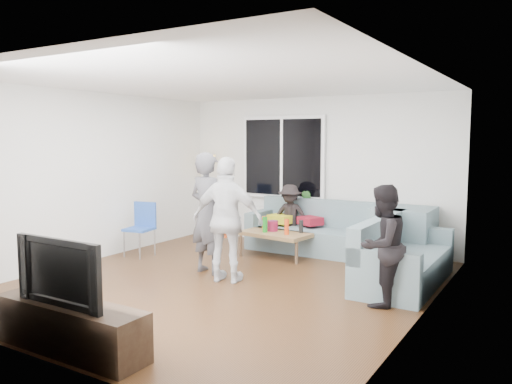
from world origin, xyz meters
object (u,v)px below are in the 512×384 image
Objects in this scene: coffee_table at (276,244)px; spectator_back at (290,217)px; spectator_right at (382,246)px; sofa_back_section at (316,227)px; side_chair at (139,230)px; floor_lamp at (208,197)px; tv_console at (70,327)px; player_left at (208,213)px; player_right at (227,220)px; television at (68,270)px; sofa_right_section at (405,252)px.

coffee_table is 0.76m from spectator_back.
sofa_back_section is at bearing -122.42° from spectator_right.
floor_lamp is at bearing 80.16° from side_chair.
spectator_back is 4.82m from tv_console.
player_left reaches higher than player_right.
coffee_table is at bearing -93.74° from spectator_back.
floor_lamp is at bearing 113.31° from tv_console.
player_left reaches higher than television.
television is at bearing -92.54° from sofa_back_section.
sofa_back_section is 1.36× the size of player_left.
sofa_back_section is 2.76m from spectator_right.
spectator_right is at bearing -180.00° from sofa_right_section.
sofa_right_section is 1.82× the size of coffee_table.
sofa_back_section is at bearing 27.06° from side_chair.
tv_console is (2.10, -4.87, -0.56)m from floor_lamp.
floor_lamp is (-4.07, 1.22, 0.36)m from sofa_right_section.
tv_console is at bearing 78.71° from player_right.
tv_console is at bearing 110.13° from player_left.
sofa_back_section is 4.78m from television.
spectator_back is (-0.24, 2.24, -0.27)m from player_right.
coffee_table is 1.28× the size of side_chair.
sofa_right_section is at bearing -164.48° from player_right.
player_left is at bearing -75.08° from spectator_right.
player_left is (-2.52, -0.86, 0.42)m from sofa_right_section.
sofa_back_section reaches higher than tv_console.
sofa_right_section is at bearing -38.51° from spectator_back.
television is (-0.21, -4.77, 0.31)m from sofa_back_section.
sofa_right_section is 1.02m from spectator_right.
sofa_back_section is 2.09× the size of coffee_table.
spectator_right is 1.33× the size of television.
player_left is 1.03× the size of player_right.
television is at bearing 0.00° from tv_console.
player_left is at bearing -53.33° from floor_lamp.
floor_lamp reaches higher than side_chair.
side_chair reaches higher than coffee_table.
sofa_back_section is 1.44× the size of tv_console.
coffee_table is 1.69m from player_right.
coffee_table is 0.65× the size of player_left.
side_chair reaches higher than sofa_back_section.
player_left is at bearing -104.14° from coffee_table.
spectator_back is (1.80, -0.07, -0.23)m from floor_lamp.
sofa_right_section is at bearing -1.25° from side_chair.
player_left reaches higher than coffee_table.
spectator_right reaches higher than side_chair.
floor_lamp is 2.60m from player_left.
player_left is at bearing -37.38° from player_right.
spectator_right reaches higher than spectator_back.
player_left is (1.55, -0.25, 0.42)m from side_chair.
side_chair is 1.63m from player_left.
television is (0.55, -2.79, -0.11)m from player_left.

